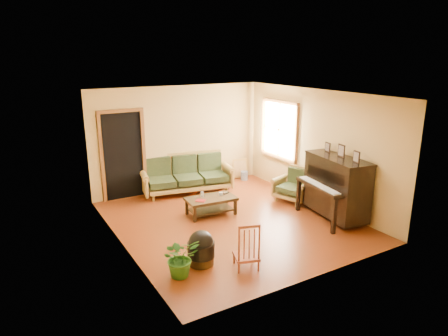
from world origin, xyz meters
TOP-DOWN VIEW (x-y plane):
  - floor at (0.00, 0.00)m, footprint 5.00×5.00m
  - doorway at (-1.45, 2.48)m, footprint 1.08×0.16m
  - window at (2.21, 1.30)m, footprint 0.12×1.36m
  - sofa at (-0.00, 2.06)m, footprint 2.34×1.33m
  - coffee_table at (-0.19, 0.52)m, footprint 1.10×0.66m
  - armchair at (1.86, 0.28)m, footprint 0.96×0.99m
  - piano at (1.97, -0.96)m, footprint 1.11×1.62m
  - footstool at (-1.33, -1.24)m, footprint 0.60×0.60m
  - red_chair at (-0.76, -1.72)m, footprint 0.49×0.51m
  - leaning_frame at (1.77, 2.41)m, footprint 0.43×0.21m
  - ceramic_crock at (1.77, 2.21)m, footprint 0.26×0.26m
  - potted_plant at (-1.78, -1.42)m, footprint 0.61×0.54m
  - book at (-0.52, 0.39)m, footprint 0.24×0.25m
  - candle at (-0.32, 0.67)m, footprint 0.07×0.07m
  - glass_jar at (0.09, 0.56)m, footprint 0.09×0.09m
  - remote at (0.23, 0.59)m, footprint 0.16×0.10m

SIDE VIEW (x-z plane):
  - floor at x=0.00m, z-range 0.00..0.00m
  - ceramic_crock at x=1.77m, z-range 0.00..0.24m
  - coffee_table at x=-0.19m, z-range 0.00..0.38m
  - footstool at x=-1.33m, z-range 0.00..0.43m
  - leaning_frame at x=1.77m, z-range 0.00..0.56m
  - potted_plant at x=-1.78m, z-range 0.00..0.64m
  - remote at x=0.23m, z-range 0.38..0.40m
  - book at x=-0.52m, z-range 0.38..0.40m
  - armchair at x=1.86m, z-range 0.00..0.79m
  - red_chair at x=-0.76m, z-range 0.00..0.81m
  - glass_jar at x=0.09m, z-range 0.38..0.44m
  - candle at x=-0.32m, z-range 0.38..0.49m
  - sofa at x=0.00m, z-range 0.00..0.95m
  - piano at x=1.97m, z-range 0.00..1.32m
  - doorway at x=-1.45m, z-range 0.00..2.05m
  - window at x=2.21m, z-range 0.77..2.23m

